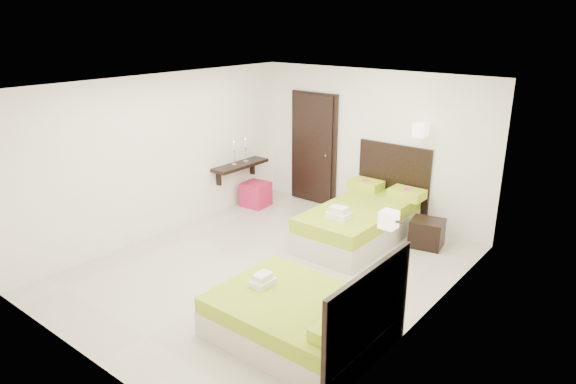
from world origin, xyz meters
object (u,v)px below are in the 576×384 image
Objects in this scene: nightstand at (427,233)px; ottoman at (256,194)px; bed_double at (303,318)px; bed_single at (363,219)px.

ottoman is (-3.32, -0.30, 0.01)m from nightstand.
bed_double is at bearing -101.46° from nightstand.
bed_double reaches higher than nightstand.
ottoman is at bearing 177.97° from bed_single.
bed_double is (0.92, -2.80, -0.06)m from bed_single.
bed_single reaches higher than nightstand.
bed_double is at bearing -41.13° from ottoman.
bed_single is 4.88× the size of ottoman.
bed_single is at bearing 108.20° from bed_double.
bed_double is 4.39m from ottoman.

